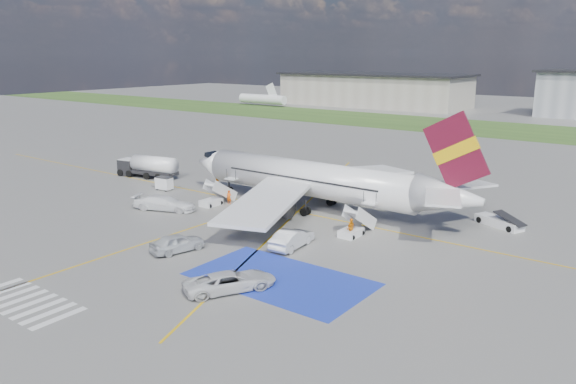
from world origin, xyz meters
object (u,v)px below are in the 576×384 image
object	(u,v)px
car_silver_a	(177,243)
van_white_a	(230,278)
belt_loader	(499,222)
van_white_b	(164,201)
fuel_tanker	(148,168)
car_silver_b	(292,238)
gpu_cart	(164,184)
airliner	(319,180)

from	to	relation	value
car_silver_a	van_white_a	size ratio (longest dim) A/B	0.94
belt_loader	van_white_b	world-z (taller)	van_white_b
fuel_tanker	van_white_a	xyz separation A→B (m)	(35.37, -21.56, -0.34)
fuel_tanker	car_silver_a	distance (m)	31.76
car_silver_a	van_white_b	size ratio (longest dim) A/B	0.90
belt_loader	car_silver_b	distance (m)	21.86
gpu_cart	car_silver_b	size ratio (longest dim) A/B	0.42
car_silver_a	van_white_b	distance (m)	14.01
car_silver_a	van_white_b	world-z (taller)	van_white_b
airliner	gpu_cart	xyz separation A→B (m)	(-20.98, -3.98, -2.62)
airliner	fuel_tanker	bearing A→B (deg)	-179.31
belt_loader	gpu_cart	bearing A→B (deg)	-142.44
gpu_cart	belt_loader	world-z (taller)	gpu_cart
belt_loader	van_white_b	size ratio (longest dim) A/B	1.01
fuel_tanker	car_silver_a	bearing A→B (deg)	-45.32
fuel_tanker	car_silver_a	size ratio (longest dim) A/B	1.93
airliner	belt_loader	world-z (taller)	airliner
gpu_cart	car_silver_b	distance (m)	27.02
fuel_tanker	gpu_cart	xyz separation A→B (m)	(7.51, -3.64, -0.53)
belt_loader	car_silver_a	xyz separation A→B (m)	(-20.28, -24.52, 0.43)
fuel_tanker	van_white_a	size ratio (longest dim) A/B	1.82
fuel_tanker	gpu_cart	bearing A→B (deg)	-36.19
gpu_cart	belt_loader	bearing A→B (deg)	8.97
car_silver_a	van_white_b	bearing A→B (deg)	-22.77
gpu_cart	van_white_b	xyz separation A→B (m)	(7.25, -6.24, 0.29)
van_white_a	belt_loader	bearing A→B (deg)	-82.19
car_silver_b	van_white_b	world-z (taller)	van_white_b
car_silver_a	fuel_tanker	bearing A→B (deg)	-21.29
van_white_a	car_silver_a	bearing A→B (deg)	9.46
airliner	car_silver_a	xyz separation A→B (m)	(-2.47, -18.55, -2.57)
airliner	van_white_a	size ratio (longest dim) A/B	7.16
airliner	belt_loader	distance (m)	19.02
airliner	van_white_a	world-z (taller)	airliner
van_white_a	van_white_b	size ratio (longest dim) A/B	0.95
van_white_b	car_silver_a	bearing A→B (deg)	-147.09
airliner	car_silver_b	xyz separation A→B (m)	(4.91, -11.68, -2.53)
fuel_tanker	van_white_b	world-z (taller)	fuel_tanker
fuel_tanker	car_silver_b	world-z (taller)	fuel_tanker
airliner	belt_loader	bearing A→B (deg)	18.54
fuel_tanker	belt_loader	size ratio (longest dim) A/B	1.72
car_silver_a	belt_loader	bearing A→B (deg)	-115.91
belt_loader	car_silver_a	distance (m)	31.82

